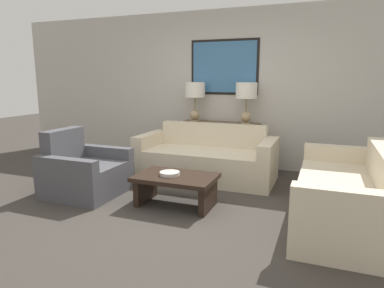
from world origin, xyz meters
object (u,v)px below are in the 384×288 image
Objects in this scene: table_lamp_left at (195,94)px; coffee_table at (176,184)px; couch_by_back_wall at (206,160)px; console_table at (219,145)px; table_lamp_right at (246,95)px; decorative_bowl at (170,173)px; armchair_near_back_wall at (84,173)px; couch_by_side at (347,196)px.

coffee_table is at bearing -75.94° from table_lamp_left.
couch_by_back_wall is at bearing -56.47° from table_lamp_left.
table_lamp_left reaches higher than console_table.
table_lamp_left is 1.00× the size of table_lamp_right.
console_table reaches higher than decorative_bowl.
table_lamp_left reaches higher than armchair_near_back_wall.
table_lamp_left is 2.19m from coffee_table.
console_table reaches higher than coffee_table.
table_lamp_left is at bearing 144.58° from couch_by_side.
couch_by_side is 1.98m from decorative_bowl.
table_lamp_left reaches higher than coffee_table.
coffee_table is 0.15m from decorative_bowl.
decorative_bowl is (-0.04, -1.92, 0.00)m from console_table.
decorative_bowl is at bearing -104.13° from table_lamp_right.
console_table is 1.92m from decorative_bowl.
table_lamp_left is 2.32m from armchair_near_back_wall.
couch_by_back_wall is at bearing 91.44° from coffee_table.
table_lamp_right is at bearing -0.00° from console_table.
couch_by_side is at bearing 6.78° from decorative_bowl.
armchair_near_back_wall is at bearing -135.63° from couch_by_back_wall.
coffee_table is (0.03, -1.23, -0.02)m from couch_by_back_wall.
armchair_near_back_wall reaches higher than couch_by_side.
console_table is 1.90m from coffee_table.
table_lamp_right reaches higher than console_table.
table_lamp_right is 2.77m from armchair_near_back_wall.
table_lamp_right is at bearing 56.47° from couch_by_back_wall.
couch_by_side is (1.92, -1.68, -0.10)m from console_table.
table_lamp_right is 1.26m from couch_by_back_wall.
couch_by_side is (1.92, -1.01, 0.00)m from couch_by_back_wall.
armchair_near_back_wall reaches higher than decorative_bowl.
console_table is 0.68m from couch_by_back_wall.
couch_by_side is at bearing -27.79° from couch_by_back_wall.
couch_by_side is (1.48, -1.68, -0.97)m from table_lamp_right.
couch_by_back_wall reaches higher than console_table.
couch_by_side is at bearing -35.42° from table_lamp_left.
armchair_near_back_wall is (-1.25, -0.01, -0.11)m from decorative_bowl.
armchair_near_back_wall is at bearing -178.54° from coffee_table.
couch_by_back_wall is at bearing 152.21° from couch_by_side.
armchair_near_back_wall is (-1.73, -1.93, -0.97)m from table_lamp_right.
table_lamp_left is 2.77× the size of decorative_bowl.
decorative_bowl is (0.40, -1.92, -0.86)m from table_lamp_left.
coffee_table is at bearing -102.28° from table_lamp_right.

